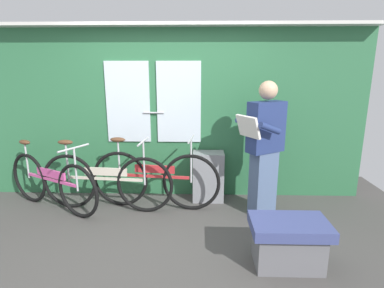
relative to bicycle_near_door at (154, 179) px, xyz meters
The scene contains 8 objects.
ground_plane 1.00m from the bicycle_near_door, 80.63° to the right, with size 6.42×4.38×0.04m, color #474442.
train_door_wall 0.97m from the bicycle_near_door, 73.64° to the left, with size 5.42×0.28×2.36m.
bicycle_near_door is the anchor object (origin of this frame).
bicycle_leaning_behind 0.62m from the bicycle_near_door, behind, with size 1.74×0.44×0.94m.
bicycle_by_pole 1.33m from the bicycle_near_door, behind, with size 1.48×0.82×0.90m.
passenger_reading_newspaper 1.46m from the bicycle_near_door, ahead, with size 0.62×0.57×1.66m.
trash_bin_by_wall 0.76m from the bicycle_near_door, 21.01° to the left, with size 0.42×0.28×0.69m, color gray.
bench_seat_corner 1.85m from the bicycle_near_door, 40.24° to the right, with size 0.70×0.44×0.45m.
Camera 1 is at (0.45, -2.82, 1.78)m, focal length 28.41 mm.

